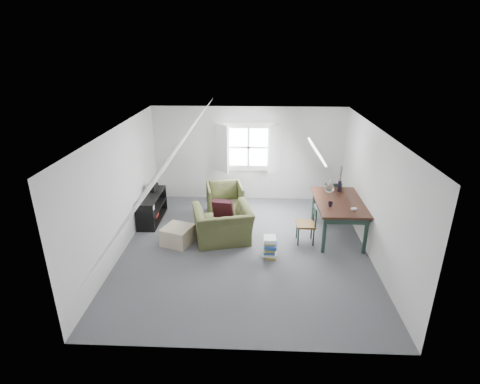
{
  "coord_description": "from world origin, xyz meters",
  "views": [
    {
      "loc": [
        0.18,
        -6.78,
        4.0
      ],
      "look_at": [
        -0.13,
        0.6,
        1.04
      ],
      "focal_mm": 28.0,
      "sensor_mm": 36.0,
      "label": 1
    }
  ],
  "objects_px": {
    "dining_table": "(339,206)",
    "media_shelf": "(151,209)",
    "armchair_near": "(223,240)",
    "dining_chair_near": "(307,224)",
    "magazine_stack": "(270,247)",
    "dining_chair_far": "(331,199)",
    "armchair_far": "(225,214)",
    "ottoman": "(178,235)"
  },
  "relations": [
    {
      "from": "ottoman",
      "to": "media_shelf",
      "type": "distance_m",
      "value": 1.35
    },
    {
      "from": "armchair_near",
      "to": "ottoman",
      "type": "height_order",
      "value": "armchair_near"
    },
    {
      "from": "armchair_far",
      "to": "ottoman",
      "type": "relative_size",
      "value": 1.53
    },
    {
      "from": "dining_table",
      "to": "media_shelf",
      "type": "xyz_separation_m",
      "value": [
        -4.28,
        0.55,
        -0.43
      ]
    },
    {
      "from": "dining_table",
      "to": "dining_chair_far",
      "type": "height_order",
      "value": "dining_chair_far"
    },
    {
      "from": "armchair_near",
      "to": "dining_chair_far",
      "type": "relative_size",
      "value": 1.25
    },
    {
      "from": "dining_table",
      "to": "armchair_far",
      "type": "bearing_deg",
      "value": 161.62
    },
    {
      "from": "ottoman",
      "to": "media_shelf",
      "type": "height_order",
      "value": "media_shelf"
    },
    {
      "from": "armchair_near",
      "to": "armchair_far",
      "type": "xyz_separation_m",
      "value": [
        -0.06,
        1.34,
        0.0
      ]
    },
    {
      "from": "armchair_far",
      "to": "media_shelf",
      "type": "xyz_separation_m",
      "value": [
        -1.72,
        -0.45,
        0.3
      ]
    },
    {
      "from": "dining_chair_far",
      "to": "magazine_stack",
      "type": "relative_size",
      "value": 2.28
    },
    {
      "from": "armchair_near",
      "to": "magazine_stack",
      "type": "xyz_separation_m",
      "value": [
        1.0,
        -0.61,
        0.21
      ]
    },
    {
      "from": "armchair_near",
      "to": "dining_chair_near",
      "type": "relative_size",
      "value": 1.42
    },
    {
      "from": "media_shelf",
      "to": "dining_table",
      "type": "bearing_deg",
      "value": -2.42
    },
    {
      "from": "armchair_far",
      "to": "dining_chair_far",
      "type": "relative_size",
      "value": 0.91
    },
    {
      "from": "ottoman",
      "to": "dining_table",
      "type": "bearing_deg",
      "value": 8.21
    },
    {
      "from": "armchair_far",
      "to": "dining_chair_near",
      "type": "height_order",
      "value": "dining_chair_near"
    },
    {
      "from": "media_shelf",
      "to": "magazine_stack",
      "type": "distance_m",
      "value": 3.16
    },
    {
      "from": "dining_table",
      "to": "dining_chair_far",
      "type": "relative_size",
      "value": 1.75
    },
    {
      "from": "dining_table",
      "to": "media_shelf",
      "type": "relative_size",
      "value": 1.3
    },
    {
      "from": "dining_table",
      "to": "dining_chair_near",
      "type": "bearing_deg",
      "value": -151.56
    },
    {
      "from": "dining_chair_far",
      "to": "media_shelf",
      "type": "height_order",
      "value": "dining_chair_far"
    },
    {
      "from": "armchair_far",
      "to": "dining_chair_near",
      "type": "distance_m",
      "value": 2.33
    },
    {
      "from": "media_shelf",
      "to": "ottoman",
      "type": "bearing_deg",
      "value": -46.58
    },
    {
      "from": "ottoman",
      "to": "media_shelf",
      "type": "relative_size",
      "value": 0.44
    },
    {
      "from": "media_shelf",
      "to": "magazine_stack",
      "type": "height_order",
      "value": "media_shelf"
    },
    {
      "from": "armchair_far",
      "to": "ottoman",
      "type": "height_order",
      "value": "armchair_far"
    },
    {
      "from": "armchair_near",
      "to": "media_shelf",
      "type": "height_order",
      "value": "media_shelf"
    },
    {
      "from": "dining_table",
      "to": "media_shelf",
      "type": "height_order",
      "value": "dining_table"
    },
    {
      "from": "dining_chair_far",
      "to": "magazine_stack",
      "type": "height_order",
      "value": "dining_chair_far"
    },
    {
      "from": "armchair_near",
      "to": "media_shelf",
      "type": "distance_m",
      "value": 2.02
    },
    {
      "from": "ottoman",
      "to": "dining_chair_near",
      "type": "distance_m",
      "value": 2.76
    },
    {
      "from": "ottoman",
      "to": "dining_table",
      "type": "xyz_separation_m",
      "value": [
        3.44,
        0.5,
        0.53
      ]
    },
    {
      "from": "dining_table",
      "to": "ottoman",
      "type": "bearing_deg",
      "value": -168.76
    },
    {
      "from": "dining_chair_near",
      "to": "media_shelf",
      "type": "xyz_separation_m",
      "value": [
        -3.58,
        0.89,
        -0.14
      ]
    },
    {
      "from": "media_shelf",
      "to": "dining_chair_far",
      "type": "bearing_deg",
      "value": 9.8
    },
    {
      "from": "ottoman",
      "to": "media_shelf",
      "type": "xyz_separation_m",
      "value": [
        -0.83,
        1.05,
        0.11
      ]
    },
    {
      "from": "dining_chair_far",
      "to": "magazine_stack",
      "type": "bearing_deg",
      "value": 32.96
    },
    {
      "from": "dining_table",
      "to": "dining_chair_far",
      "type": "xyz_separation_m",
      "value": [
        0.01,
        0.92,
        -0.23
      ]
    },
    {
      "from": "armchair_near",
      "to": "media_shelf",
      "type": "xyz_separation_m",
      "value": [
        -1.78,
        0.9,
        0.3
      ]
    },
    {
      "from": "armchair_far",
      "to": "dining_table",
      "type": "bearing_deg",
      "value": -33.07
    },
    {
      "from": "media_shelf",
      "to": "magazine_stack",
      "type": "xyz_separation_m",
      "value": [
        2.78,
        -1.5,
        -0.09
      ]
    }
  ]
}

